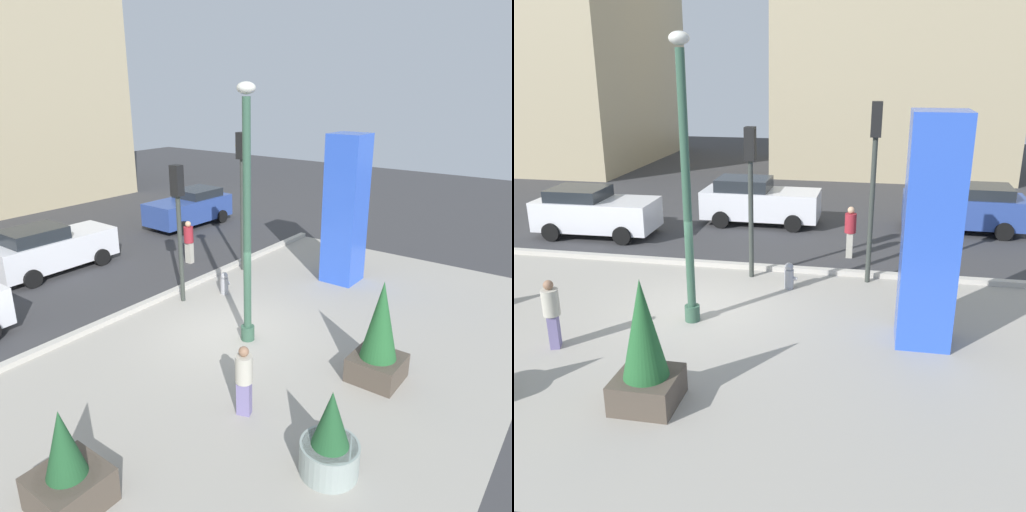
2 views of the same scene
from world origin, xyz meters
The scene contains 15 objects.
ground_plane centered at (0.00, 4.00, 0.00)m, with size 60.00×60.00×0.00m, color #38383A.
plaza_pavement centered at (0.00, -2.00, 0.00)m, with size 18.00×10.00×0.02m, color #9E998E.
curb_strip centered at (0.00, 3.12, 0.08)m, with size 18.00×0.24×0.16m, color #B7B2A8.
lamp_post centered at (-0.06, -0.67, 3.18)m, with size 0.44×0.44×6.52m.
art_pillar_blue centered at (5.28, -0.71, 2.51)m, with size 1.15×1.15×5.02m, color blue.
potted_plant_mid_plaza centered at (0.25, -4.18, 1.05)m, with size 1.12×1.12×2.44m.
fire_hydrant centered at (1.90, 1.80, 0.37)m, with size 0.36×0.26×0.75m.
traffic_light_corner centered at (4.01, 2.70, 3.32)m, with size 0.28×0.42×4.97m.
traffic_light_far_side centered at (0.69, 2.50, 2.91)m, with size 0.28×0.42×4.28m.
car_passing_lane centered at (-0.28, 8.16, 0.88)m, with size 4.44×1.98×1.76m.
car_far_lane centered at (7.35, 8.59, 0.87)m, with size 4.35×2.18×1.72m.
car_intersection centered at (-5.71, 5.58, 0.87)m, with size 4.26×2.18×1.72m.
pedestrian_crossing centered at (3.38, 4.80, 0.92)m, with size 0.36×0.36×1.65m.
pedestrian_by_curb centered at (-2.57, -2.51, 0.87)m, with size 0.46×0.46×1.57m.
office_block_flanking centered at (-15.34, 21.15, 9.15)m, with size 11.20×13.35×18.30m, color tan.
Camera 2 is at (4.09, -12.49, 5.89)m, focal length 39.66 mm.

